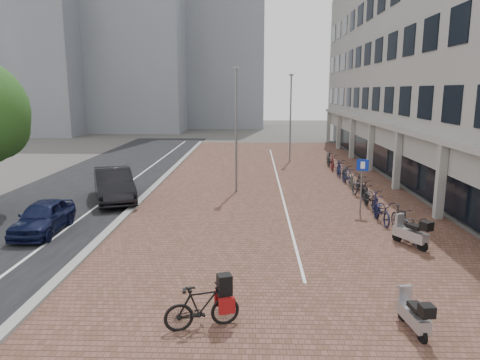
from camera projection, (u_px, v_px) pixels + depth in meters
name	position (u px, v px, depth m)	size (l,w,h in m)	color
ground	(235.00, 248.00, 16.10)	(140.00, 140.00, 0.00)	#474442
plaza_brick	(275.00, 182.00, 27.80)	(14.50, 42.00, 0.04)	brown
street_asphalt	(101.00, 180.00, 28.14)	(8.00, 50.00, 0.03)	black
curb	(162.00, 180.00, 28.01)	(0.35, 42.00, 0.14)	gray
lane_line	(132.00, 180.00, 28.07)	(0.12, 44.00, 0.00)	white
parking_line	(278.00, 181.00, 27.78)	(0.10, 30.00, 0.00)	white
office_building	(439.00, 47.00, 29.71)	(8.40, 40.00, 15.00)	#9A9A95
bg_towers	(146.00, 29.00, 61.75)	(33.00, 23.00, 32.00)	gray
car_navy	(43.00, 217.00, 17.75)	(1.52, 3.78, 1.29)	#0E1333
car_dark	(114.00, 185.00, 22.86)	(1.76, 5.05, 1.67)	black
hero_bike	(202.00, 306.00, 10.57)	(1.90, 1.07, 1.30)	black
shoes	(187.00, 291.00, 12.54)	(0.31, 0.26, 0.08)	black
scooter_front	(411.00, 232.00, 16.14)	(0.51, 1.64, 1.13)	#ADADB2
scooter_back	(413.00, 313.00, 10.43)	(0.44, 1.40, 0.97)	#9C9BA0
parking_sign	(362.00, 177.00, 20.28)	(0.51, 0.23, 2.54)	slate
lamp_near	(236.00, 131.00, 24.34)	(0.12, 0.12, 6.76)	slate
lamp_far	(290.00, 119.00, 34.92)	(0.12, 0.12, 6.75)	slate
bike_row	(352.00, 180.00, 25.79)	(1.23, 20.42, 1.05)	black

